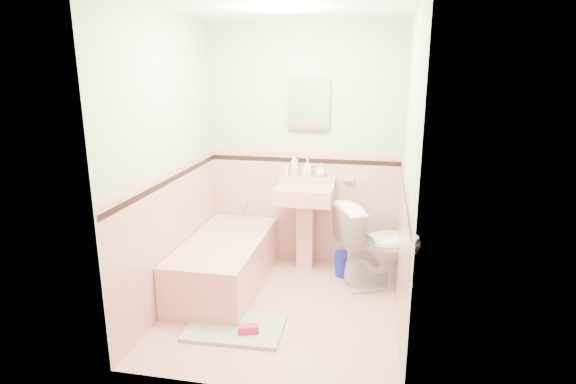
% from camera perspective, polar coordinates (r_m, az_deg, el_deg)
% --- Properties ---
extents(floor, '(2.20, 2.20, 0.00)m').
position_cam_1_polar(floor, '(4.32, -0.67, -13.77)').
color(floor, '#E29C94').
rests_on(floor, ground).
extents(ceiling, '(2.20, 2.20, 0.00)m').
position_cam_1_polar(ceiling, '(3.81, -0.79, 21.31)').
color(ceiling, white).
rests_on(ceiling, ground).
extents(wall_back, '(2.50, 0.00, 2.50)m').
position_cam_1_polar(wall_back, '(4.94, 1.94, 5.32)').
color(wall_back, beige).
rests_on(wall_back, ground).
extents(wall_front, '(2.50, 0.00, 2.50)m').
position_cam_1_polar(wall_front, '(2.85, -5.34, -2.06)').
color(wall_front, beige).
rests_on(wall_front, ground).
extents(wall_left, '(0.00, 2.50, 2.50)m').
position_cam_1_polar(wall_left, '(4.20, -14.22, 3.12)').
color(wall_left, beige).
rests_on(wall_left, ground).
extents(wall_right, '(0.00, 2.50, 2.50)m').
position_cam_1_polar(wall_right, '(3.80, 14.19, 1.91)').
color(wall_right, beige).
rests_on(wall_right, ground).
extents(wainscot_back, '(2.00, 0.00, 2.00)m').
position_cam_1_polar(wainscot_back, '(5.08, 1.85, -1.95)').
color(wainscot_back, '#E5A199').
rests_on(wainscot_back, ground).
extents(wainscot_front, '(2.00, 0.00, 2.00)m').
position_cam_1_polar(wainscot_front, '(3.11, -4.98, -13.51)').
color(wainscot_front, '#E5A199').
rests_on(wainscot_front, ground).
extents(wainscot_left, '(0.00, 2.20, 2.20)m').
position_cam_1_polar(wainscot_left, '(4.37, -13.53, -5.25)').
color(wainscot_left, '#E5A199').
rests_on(wainscot_left, ground).
extents(wainscot_right, '(0.00, 2.20, 2.20)m').
position_cam_1_polar(wainscot_right, '(4.00, 13.42, -7.19)').
color(wainscot_right, '#E5A199').
rests_on(wainscot_right, ground).
extents(accent_back, '(2.00, 0.00, 2.00)m').
position_cam_1_polar(accent_back, '(4.95, 1.89, 3.80)').
color(accent_back, black).
rests_on(accent_back, ground).
extents(accent_front, '(2.00, 0.00, 2.00)m').
position_cam_1_polar(accent_front, '(2.90, -5.18, -4.41)').
color(accent_front, black).
rests_on(accent_front, ground).
extents(accent_left, '(0.00, 2.20, 2.20)m').
position_cam_1_polar(accent_left, '(4.22, -13.88, 1.39)').
color(accent_left, black).
rests_on(accent_left, ground).
extents(accent_right, '(0.00, 2.20, 2.20)m').
position_cam_1_polar(accent_right, '(3.83, 13.80, 0.03)').
color(accent_right, black).
rests_on(accent_right, ground).
extents(cap_back, '(2.00, 0.00, 2.00)m').
position_cam_1_polar(cap_back, '(4.93, 1.90, 4.94)').
color(cap_back, pink).
rests_on(cap_back, ground).
extents(cap_front, '(2.00, 0.00, 2.00)m').
position_cam_1_polar(cap_front, '(2.87, -5.22, -2.53)').
color(cap_front, pink).
rests_on(cap_front, ground).
extents(cap_left, '(0.00, 2.20, 2.20)m').
position_cam_1_polar(cap_left, '(4.20, -13.97, 2.72)').
color(cap_left, pink).
rests_on(cap_left, ground).
extents(cap_right, '(0.00, 2.20, 2.20)m').
position_cam_1_polar(cap_right, '(3.81, 13.89, 1.49)').
color(cap_right, pink).
rests_on(cap_right, ground).
extents(bathtub, '(0.70, 1.50, 0.45)m').
position_cam_1_polar(bathtub, '(4.66, -7.50, -8.58)').
color(bathtub, '#DD938A').
rests_on(bathtub, floor).
extents(tub_faucet, '(0.04, 0.12, 0.04)m').
position_cam_1_polar(tub_faucet, '(5.17, -5.12, -1.35)').
color(tub_faucet, silver).
rests_on(tub_faucet, wall_back).
extents(sink, '(0.58, 0.48, 0.90)m').
position_cam_1_polar(sink, '(4.90, 1.98, -4.41)').
color(sink, '#DD938A').
rests_on(sink, floor).
extents(sink_faucet, '(0.02, 0.02, 0.10)m').
position_cam_1_polar(sink_faucet, '(4.90, 2.30, 1.64)').
color(sink_faucet, silver).
rests_on(sink_faucet, sink).
extents(medicine_cabinet, '(0.39, 0.04, 0.49)m').
position_cam_1_polar(medicine_cabinet, '(4.85, 2.52, 10.49)').
color(medicine_cabinet, white).
rests_on(medicine_cabinet, wall_back).
extents(soap_dish, '(0.11, 0.06, 0.04)m').
position_cam_1_polar(soap_dish, '(4.91, 7.26, 1.56)').
color(soap_dish, '#DD938A').
rests_on(soap_dish, wall_back).
extents(soap_bottle_left, '(0.09, 0.09, 0.23)m').
position_cam_1_polar(soap_bottle_left, '(4.93, 0.79, 3.28)').
color(soap_bottle_left, '#B2B2B2').
rests_on(soap_bottle_left, sink).
extents(soap_bottle_mid, '(0.09, 0.09, 0.19)m').
position_cam_1_polar(soap_bottle_mid, '(4.91, 2.35, 2.99)').
color(soap_bottle_mid, '#B2B2B2').
rests_on(soap_bottle_mid, sink).
extents(soap_bottle_right, '(0.11, 0.11, 0.14)m').
position_cam_1_polar(soap_bottle_right, '(4.90, 3.92, 2.64)').
color(soap_bottle_right, '#B2B2B2').
rests_on(soap_bottle_right, sink).
extents(tube, '(0.05, 0.05, 0.12)m').
position_cam_1_polar(tube, '(4.96, -0.14, 2.71)').
color(tube, white).
rests_on(tube, sink).
extents(toilet, '(0.94, 0.76, 0.83)m').
position_cam_1_polar(toilet, '(4.66, 10.94, -6.23)').
color(toilet, white).
rests_on(toilet, floor).
extents(bucket, '(0.29, 0.29, 0.23)m').
position_cam_1_polar(bucket, '(4.92, 6.82, -8.61)').
color(bucket, '#101BB1').
rests_on(bucket, floor).
extents(bath_mat, '(0.79, 0.54, 0.03)m').
position_cam_1_polar(bath_mat, '(4.04, -6.34, -15.83)').
color(bath_mat, gray).
rests_on(bath_mat, floor).
extents(shoe, '(0.18, 0.12, 0.07)m').
position_cam_1_polar(shoe, '(3.92, -4.77, -16.03)').
color(shoe, '#BF1E59').
rests_on(shoe, bath_mat).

